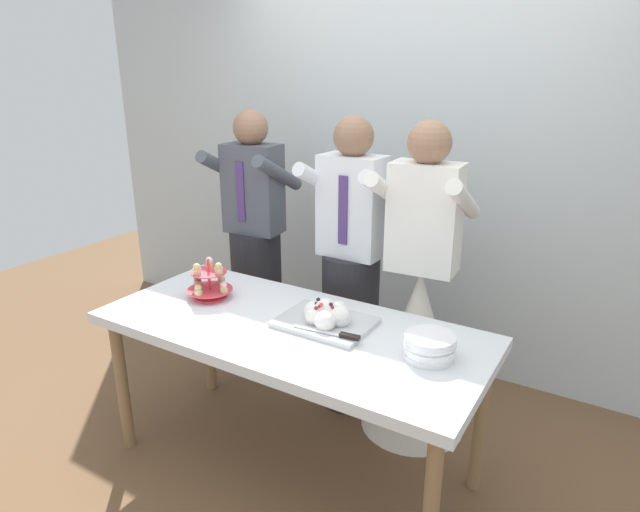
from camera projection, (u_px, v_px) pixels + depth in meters
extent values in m
plane|color=brown|center=(293.00, 464.00, 2.73)|extent=(8.00, 8.00, 0.00)
cube|color=silver|center=(414.00, 142.00, 3.38)|extent=(5.20, 0.10, 2.90)
cube|color=silver|center=(290.00, 330.00, 2.48)|extent=(1.80, 0.80, 0.05)
cylinder|color=olive|center=(122.00, 385.00, 2.75)|extent=(0.06, 0.06, 0.72)
cylinder|color=olive|center=(209.00, 335.00, 3.27)|extent=(0.06, 0.06, 0.72)
cylinder|color=olive|center=(481.00, 422.00, 2.46)|extent=(0.06, 0.06, 0.72)
cylinder|color=#D83F4C|center=(210.00, 297.00, 2.77)|extent=(0.17, 0.17, 0.01)
cylinder|color=#D83F4C|center=(209.00, 278.00, 2.73)|extent=(0.01, 0.01, 0.21)
cylinder|color=#D83F4C|center=(210.00, 289.00, 2.75)|extent=(0.23, 0.23, 0.01)
cylinder|color=#D1B784|center=(224.00, 289.00, 2.71)|extent=(0.04, 0.04, 0.03)
sphere|color=#EAB7C6|center=(223.00, 285.00, 2.70)|extent=(0.04, 0.04, 0.04)
cylinder|color=#D1B784|center=(221.00, 281.00, 2.82)|extent=(0.04, 0.04, 0.03)
sphere|color=beige|center=(221.00, 277.00, 2.81)|extent=(0.04, 0.04, 0.04)
cylinder|color=#D1B784|center=(198.00, 283.00, 2.79)|extent=(0.04, 0.04, 0.03)
sphere|color=brown|center=(197.00, 278.00, 2.79)|extent=(0.04, 0.04, 0.04)
cylinder|color=#D1B784|center=(198.00, 292.00, 2.68)|extent=(0.04, 0.04, 0.03)
sphere|color=#D6B27A|center=(198.00, 288.00, 2.67)|extent=(0.04, 0.04, 0.04)
cylinder|color=#D83F4C|center=(209.00, 272.00, 2.72)|extent=(0.18, 0.18, 0.01)
cylinder|color=#D1B784|center=(219.00, 271.00, 2.69)|extent=(0.04, 0.04, 0.03)
sphere|color=#D6B27A|center=(218.00, 266.00, 2.68)|extent=(0.04, 0.04, 0.04)
cylinder|color=#D1B784|center=(210.00, 265.00, 2.78)|extent=(0.04, 0.04, 0.03)
sphere|color=white|center=(209.00, 260.00, 2.77)|extent=(0.04, 0.04, 0.04)
cylinder|color=#D1B784|center=(197.00, 271.00, 2.68)|extent=(0.04, 0.04, 0.03)
sphere|color=#D6B27A|center=(197.00, 267.00, 2.67)|extent=(0.04, 0.04, 0.04)
cube|color=silver|center=(325.00, 322.00, 2.47)|extent=(0.42, 0.31, 0.02)
sphere|color=white|center=(340.00, 317.00, 2.42)|extent=(0.10, 0.10, 0.10)
sphere|color=white|center=(339.00, 311.00, 2.49)|extent=(0.09, 0.09, 0.09)
sphere|color=white|center=(326.00, 308.00, 2.52)|extent=(0.09, 0.09, 0.09)
sphere|color=white|center=(314.00, 311.00, 2.48)|extent=(0.09, 0.09, 0.09)
sphere|color=white|center=(315.00, 316.00, 2.43)|extent=(0.09, 0.09, 0.09)
sphere|color=white|center=(325.00, 321.00, 2.38)|extent=(0.10, 0.10, 0.10)
sphere|color=white|center=(325.00, 311.00, 2.45)|extent=(0.11, 0.11, 0.11)
sphere|color=#DB474C|center=(321.00, 305.00, 2.40)|extent=(0.02, 0.02, 0.02)
sphere|color=#2D1938|center=(317.00, 304.00, 2.45)|extent=(0.02, 0.02, 0.02)
sphere|color=#2D1938|center=(318.00, 299.00, 2.46)|extent=(0.02, 0.02, 0.02)
sphere|color=#B21923|center=(320.00, 306.00, 2.41)|extent=(0.02, 0.02, 0.02)
sphere|color=#B21923|center=(316.00, 308.00, 2.40)|extent=(0.02, 0.02, 0.02)
sphere|color=#2D1938|center=(331.00, 304.00, 2.41)|extent=(0.02, 0.02, 0.02)
sphere|color=#B21923|center=(332.00, 307.00, 2.41)|extent=(0.02, 0.02, 0.02)
cube|color=silver|center=(318.00, 331.00, 2.36)|extent=(0.23, 0.05, 0.00)
cube|color=black|center=(350.00, 336.00, 2.29)|extent=(0.09, 0.03, 0.02)
cylinder|color=white|center=(428.00, 356.00, 2.19)|extent=(0.21, 0.21, 0.01)
cylinder|color=white|center=(428.00, 354.00, 2.19)|extent=(0.21, 0.21, 0.01)
cylinder|color=white|center=(429.00, 351.00, 2.19)|extent=(0.21, 0.21, 0.01)
cylinder|color=white|center=(429.00, 349.00, 2.18)|extent=(0.21, 0.21, 0.01)
cylinder|color=white|center=(429.00, 347.00, 2.17)|extent=(0.21, 0.21, 0.01)
cylinder|color=white|center=(429.00, 344.00, 2.18)|extent=(0.21, 0.21, 0.01)
cylinder|color=white|center=(430.00, 342.00, 2.17)|extent=(0.21, 0.21, 0.01)
cylinder|color=white|center=(430.00, 339.00, 2.17)|extent=(0.21, 0.21, 0.01)
cylinder|color=white|center=(430.00, 337.00, 2.16)|extent=(0.21, 0.21, 0.01)
cylinder|color=#232328|center=(350.00, 330.00, 3.11)|extent=(0.32, 0.32, 0.92)
cube|color=white|center=(352.00, 206.00, 2.88)|extent=(0.34, 0.21, 0.54)
sphere|color=#8C664C|center=(354.00, 136.00, 2.76)|extent=(0.21, 0.21, 0.21)
cylinder|color=white|center=(323.00, 182.00, 2.94)|extent=(0.09, 0.49, 0.28)
cylinder|color=white|center=(386.00, 190.00, 2.74)|extent=(0.09, 0.49, 0.28)
cube|color=#4C3372|center=(343.00, 211.00, 2.79)|extent=(0.05, 0.01, 0.36)
cone|color=white|center=(416.00, 351.00, 2.89)|extent=(0.56, 0.56, 0.92)
cube|color=white|center=(425.00, 218.00, 2.65)|extent=(0.35, 0.22, 0.54)
sphere|color=#997054|center=(430.00, 142.00, 2.53)|extent=(0.21, 0.21, 0.21)
cylinder|color=white|center=(387.00, 192.00, 2.70)|extent=(0.11, 0.49, 0.28)
cylinder|color=white|center=(464.00, 200.00, 2.54)|extent=(0.11, 0.49, 0.28)
cylinder|color=#232328|center=(258.00, 299.00, 3.54)|extent=(0.32, 0.32, 0.92)
cube|color=#4C515B|center=(253.00, 189.00, 3.30)|extent=(0.36, 0.23, 0.54)
sphere|color=#8C664C|center=(251.00, 128.00, 3.18)|extent=(0.21, 0.21, 0.21)
cylinder|color=#4C515B|center=(224.00, 169.00, 3.35)|extent=(0.13, 0.49, 0.28)
cylinder|color=#4C515B|center=(278.00, 173.00, 3.19)|extent=(0.13, 0.49, 0.28)
cube|color=#4C3372|center=(241.00, 192.00, 3.22)|extent=(0.05, 0.02, 0.36)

